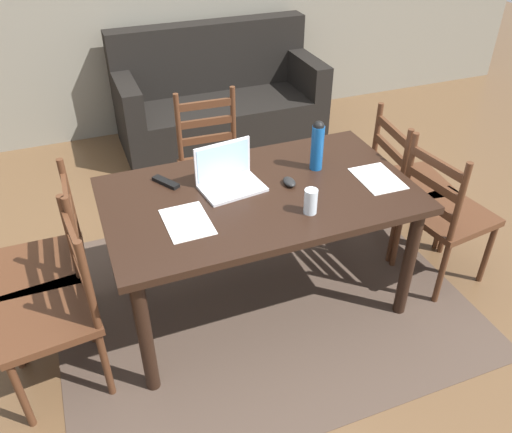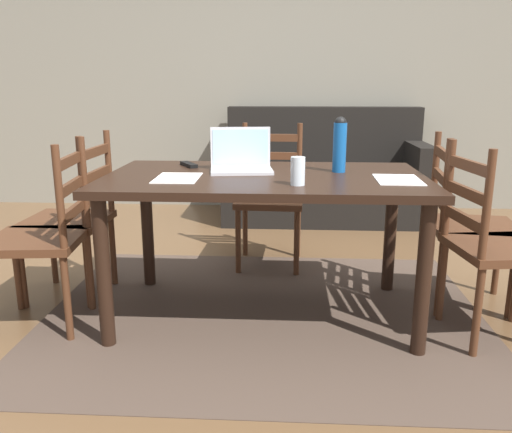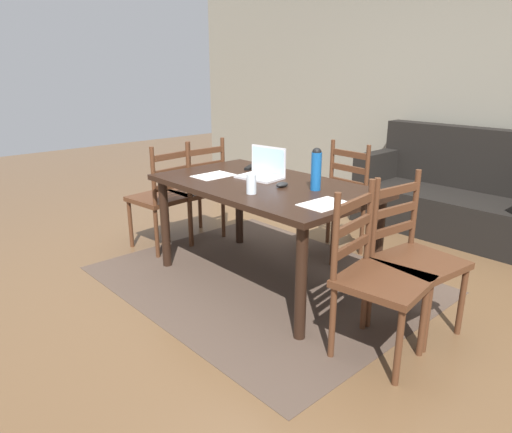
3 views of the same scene
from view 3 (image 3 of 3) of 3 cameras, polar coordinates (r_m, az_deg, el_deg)
name	(u,v)px [view 3 (image 3 of 3)]	position (r m, az deg, el deg)	size (l,w,h in m)	color
ground_plane	(263,280)	(3.59, 0.87, -7.76)	(14.00, 14.00, 0.00)	brown
area_rug	(263,279)	(3.58, 0.87, -7.72)	(2.33, 1.89, 0.01)	#47382D
wall_back	(447,88)	(5.41, 22.41, 14.42)	(8.00, 0.12, 2.70)	gray
dining_table	(263,195)	(3.35, 0.93, 2.63)	(1.62, 0.94, 0.76)	black
chair_left_far	(197,191)	(4.34, -7.30, 3.19)	(0.45, 0.45, 0.95)	#4C2B19
chair_far_head	(335,201)	(4.01, 9.69, 1.85)	(0.46, 0.46, 0.95)	#4C2B19
chair_left_near	(162,198)	(4.15, -11.48, 2.27)	(0.48, 0.48, 0.95)	#4C2B19
chair_right_far	(413,258)	(2.93, 18.77, -4.90)	(0.49, 0.49, 0.95)	#4C2B19
chair_right_near	(377,277)	(2.62, 14.59, -7.24)	(0.49, 0.49, 0.95)	#4C2B19
couch	(456,196)	(4.93, 23.38, 2.32)	(1.80, 0.80, 1.00)	black
laptop	(263,170)	(3.49, 0.91, 5.77)	(0.35, 0.26, 0.23)	silver
water_bottle	(316,168)	(3.12, 7.41, 5.89)	(0.07, 0.07, 0.29)	#145199
drinking_glass	(251,184)	(3.02, -0.57, 4.02)	(0.07, 0.07, 0.13)	silver
computer_mouse	(282,185)	(3.21, 3.23, 3.94)	(0.06, 0.10, 0.03)	black
tv_remote	(250,167)	(3.81, -0.78, 6.06)	(0.04, 0.17, 0.02)	black
paper_stack_left	(214,176)	(3.56, -5.24, 5.03)	(0.21, 0.30, 0.00)	white
paper_stack_right	(325,204)	(2.83, 8.42, 1.53)	(0.21, 0.30, 0.00)	white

